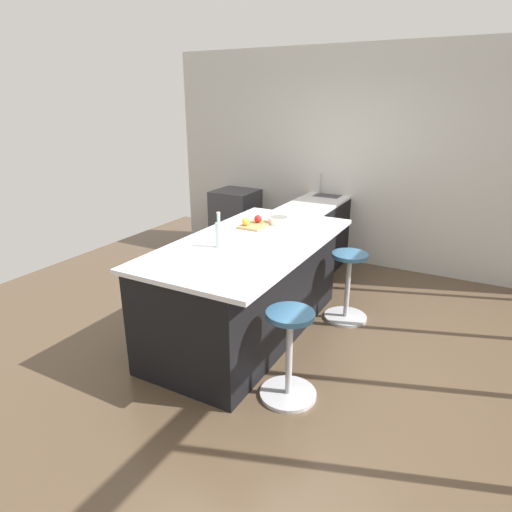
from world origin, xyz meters
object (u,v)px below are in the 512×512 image
water_bottle (219,234)px  fruit_bowl (279,220)px  stool_middle (289,358)px  apple_yellow (246,222)px  kitchen_island (247,287)px  oven_range (236,220)px  cutting_board (255,225)px  apple_red (258,219)px  stool_by_window (347,288)px

water_bottle → fruit_bowl: size_ratio=1.40×
stool_middle → apple_yellow: bearing=-137.5°
kitchen_island → apple_yellow: 0.67m
oven_range → cutting_board: (1.70, 1.26, 0.51)m
stool_middle → cutting_board: 1.61m
apple_red → oven_range: bearing=-142.5°
cutting_board → fruit_bowl: 0.26m
oven_range → kitchen_island: bearing=33.3°
oven_range → stool_middle: 3.60m
fruit_bowl → stool_middle: bearing=28.9°
oven_range → stool_middle: size_ratio=1.24×
apple_yellow → fruit_bowl: 0.37m
stool_middle → apple_yellow: 1.60m
cutting_board → stool_middle: bearing=38.3°
stool_by_window → apple_yellow: bearing=-69.5°
oven_range → stool_by_window: 2.60m
oven_range → stool_by_window: size_ratio=1.24×
apple_yellow → cutting_board: bearing=143.8°
oven_range → water_bottle: 2.83m
apple_yellow → fruit_bowl: bearing=140.6°
kitchen_island → cutting_board: (-0.44, -0.15, 0.48)m
kitchen_island → fruit_bowl: (-0.64, 0.02, 0.51)m
apple_yellow → stool_by_window: bearing=110.5°
apple_yellow → apple_red: bearing=158.1°
apple_red → stool_by_window: bearing=103.2°
apple_yellow → water_bottle: 0.66m
kitchen_island → stool_by_window: bearing=133.1°
cutting_board → water_bottle: (0.74, 0.04, 0.11)m
kitchen_island → apple_red: (-0.50, -0.15, 0.53)m
cutting_board → water_bottle: water_bottle is taller
apple_red → water_bottle: 0.80m
kitchen_island → stool_by_window: (-0.72, 0.77, -0.14)m
cutting_board → fruit_bowl: bearing=139.3°
oven_range → stool_by_window: oven_range is taller
stool_by_window → water_bottle: bearing=-40.9°
stool_by_window → fruit_bowl: size_ratio=3.23×
oven_range → fruit_bowl: size_ratio=4.00×
apple_yellow → stool_middle: bearing=42.5°
cutting_board → water_bottle: bearing=3.1°
kitchen_island → cutting_board: size_ratio=6.34×
apple_yellow → kitchen_island: bearing=31.2°
oven_range → apple_yellow: 2.22m
oven_range → apple_red: size_ratio=11.25×
kitchen_island → water_bottle: bearing=-20.2°
cutting_board → fruit_bowl: (-0.20, 0.17, 0.03)m
cutting_board → fruit_bowl: fruit_bowl is taller
stool_middle → apple_yellow: size_ratio=9.20×
apple_red → apple_yellow: apple_red is taller
fruit_bowl → apple_red: bearing=-52.3°
kitchen_island → cutting_board: cutting_board is taller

